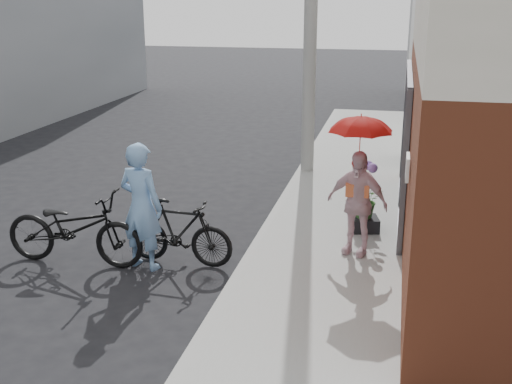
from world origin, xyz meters
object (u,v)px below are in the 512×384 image
(bike_right, at_px, (179,232))
(kimono_woman, at_px, (357,203))
(planter, at_px, (365,224))
(utility_pole, at_px, (311,12))
(bike_left, at_px, (74,228))
(officer, at_px, (141,206))

(bike_right, height_order, kimono_woman, kimono_woman)
(kimono_woman, distance_m, planter, 1.22)
(utility_pole, height_order, bike_right, utility_pole)
(utility_pole, distance_m, kimono_woman, 5.44)
(bike_left, bearing_deg, bike_right, -77.76)
(kimono_woman, bearing_deg, bike_right, -147.20)
(bike_right, xyz_separation_m, kimono_woman, (2.54, 0.70, 0.41))
(bike_right, relative_size, planter, 3.92)
(utility_pole, distance_m, bike_right, 6.18)
(officer, relative_size, planter, 4.44)
(bike_right, bearing_deg, officer, 120.54)
(kimono_woman, bearing_deg, officer, -145.29)
(planter, bearing_deg, officer, -147.84)
(utility_pole, height_order, bike_left, utility_pole)
(utility_pole, distance_m, officer, 6.29)
(bike_left, height_order, kimono_woman, kimono_woman)
(utility_pole, height_order, officer, utility_pole)
(utility_pole, distance_m, bike_left, 6.88)
(utility_pole, xyz_separation_m, planter, (1.48, -3.56, -3.27))
(bike_right, relative_size, kimono_woman, 1.05)
(officer, height_order, bike_left, officer)
(bike_right, bearing_deg, bike_left, 106.30)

